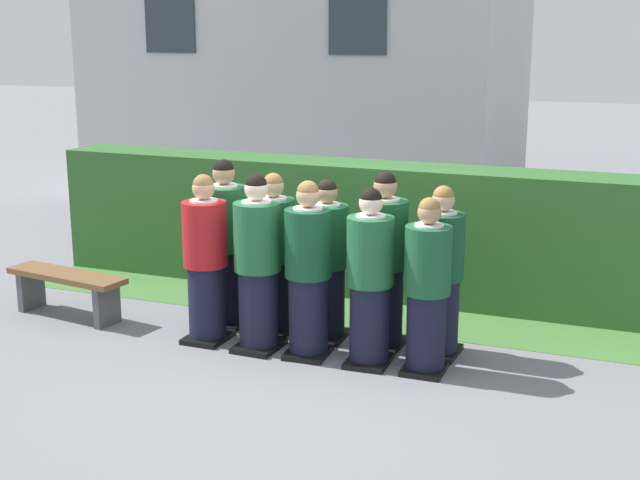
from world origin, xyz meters
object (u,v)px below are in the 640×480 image
object	(u,v)px
student_in_red_blazer	(206,263)
student_rear_row_1	(274,258)
student_rear_row_2	(327,264)
student_rear_row_3	(384,265)
wooden_bench	(67,285)
student_front_row_4	(427,290)
student_rear_row_4	(441,276)
student_front_row_2	(308,274)
student_front_row_3	(370,282)
student_rear_row_0	(226,247)
student_front_row_1	(258,267)

from	to	relation	value
student_in_red_blazer	student_rear_row_1	xyz separation A→B (m)	(0.50, 0.47, -0.01)
student_rear_row_2	student_rear_row_3	distance (m)	0.58
student_rear_row_2	wooden_bench	xyz separation A→B (m)	(-2.77, -0.40, -0.40)
student_front_row_4	student_rear_row_4	xyz separation A→B (m)	(0.01, 0.45, 0.01)
student_front_row_2	student_rear_row_1	xyz separation A→B (m)	(-0.56, 0.47, -0.02)
student_front_row_3	student_rear_row_0	bearing A→B (deg)	163.77
student_rear_row_3	student_rear_row_4	world-z (taller)	student_rear_row_3
student_front_row_3	student_rear_row_1	distance (m)	1.25
student_rear_row_1	student_rear_row_4	size ratio (longest dim) A/B	1.01
student_front_row_3	student_rear_row_1	bearing A→B (deg)	157.60
student_front_row_2	student_rear_row_0	bearing A→B (deg)	155.95
student_in_red_blazer	student_rear_row_2	xyz separation A→B (m)	(1.06, 0.48, -0.03)
student_front_row_1	wooden_bench	world-z (taller)	student_front_row_1
student_front_row_1	student_rear_row_4	distance (m)	1.69
student_rear_row_0	student_rear_row_4	world-z (taller)	student_rear_row_0
student_rear_row_1	student_rear_row_3	world-z (taller)	student_rear_row_3
student_rear_row_3	student_front_row_1	bearing A→B (deg)	-154.47
student_front_row_4	wooden_bench	distance (m)	3.90
student_front_row_2	student_front_row_3	bearing A→B (deg)	-0.12
student_front_row_2	student_rear_row_3	bearing A→B (deg)	40.26
student_front_row_3	student_rear_row_0	size ratio (longest dim) A/B	0.95
student_front_row_3	student_front_row_4	size ratio (longest dim) A/B	1.03
student_front_row_4	student_rear_row_0	bearing A→B (deg)	167.82
student_front_row_1	student_rear_row_1	xyz separation A→B (m)	(-0.06, 0.50, -0.04)
student_rear_row_4	student_front_row_2	bearing A→B (deg)	-157.68
student_rear_row_4	student_front_row_1	bearing A→B (deg)	-163.24
wooden_bench	student_front_row_3	bearing A→B (deg)	-1.36
student_rear_row_3	student_rear_row_2	bearing A→B (deg)	-179.51
student_front_row_1	student_front_row_3	world-z (taller)	student_front_row_1
student_front_row_1	wooden_bench	size ratio (longest dim) A/B	1.17
student_front_row_2	student_rear_row_0	size ratio (longest dim) A/B	0.96
student_front_row_1	student_rear_row_3	bearing A→B (deg)	25.53
student_rear_row_4	wooden_bench	bearing A→B (deg)	-174.38
student_in_red_blazer	student_rear_row_3	bearing A→B (deg)	16.45
student_rear_row_1	student_rear_row_3	xyz separation A→B (m)	(1.13, 0.01, 0.04)
student_front_row_4	student_rear_row_1	world-z (taller)	student_rear_row_1
student_rear_row_3	student_rear_row_4	distance (m)	0.56
student_rear_row_0	wooden_bench	distance (m)	1.77
student_front_row_4	student_rear_row_3	xyz separation A→B (m)	(-0.54, 0.47, 0.06)
student_front_row_2	student_front_row_4	size ratio (longest dim) A/B	1.05
student_front_row_4	student_rear_row_2	distance (m)	1.21
student_rear_row_0	student_rear_row_2	distance (m)	1.11
student_front_row_2	student_rear_row_2	bearing A→B (deg)	90.32
student_rear_row_0	student_rear_row_4	bearing A→B (deg)	-0.84
student_rear_row_0	wooden_bench	xyz separation A→B (m)	(-1.66, -0.42, -0.46)
student_rear_row_2	wooden_bench	bearing A→B (deg)	-171.78
student_rear_row_0	student_rear_row_4	size ratio (longest dim) A/B	1.07
student_front_row_1	student_front_row_2	size ratio (longest dim) A/B	1.02
student_rear_row_1	student_front_row_3	bearing A→B (deg)	-22.40
student_front_row_3	wooden_bench	world-z (taller)	student_front_row_3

